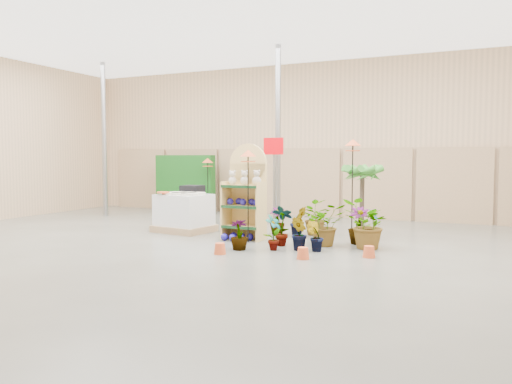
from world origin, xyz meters
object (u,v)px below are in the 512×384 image
bird_table_front (248,156)px  display_shelf (246,195)px  pallet_stack (184,213)px  potted_plant_2 (325,225)px

bird_table_front → display_shelf: bearing=119.7°
pallet_stack → potted_plant_2: 3.56m
potted_plant_2 → pallet_stack: bearing=173.0°
display_shelf → bird_table_front: bearing=-59.7°
display_shelf → bird_table_front: 0.95m
display_shelf → bird_table_front: display_shelf is taller
display_shelf → pallet_stack: 1.83m
pallet_stack → bird_table_front: bird_table_front is taller
pallet_stack → potted_plant_2: pallet_stack is taller
pallet_stack → potted_plant_2: size_ratio=1.65×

